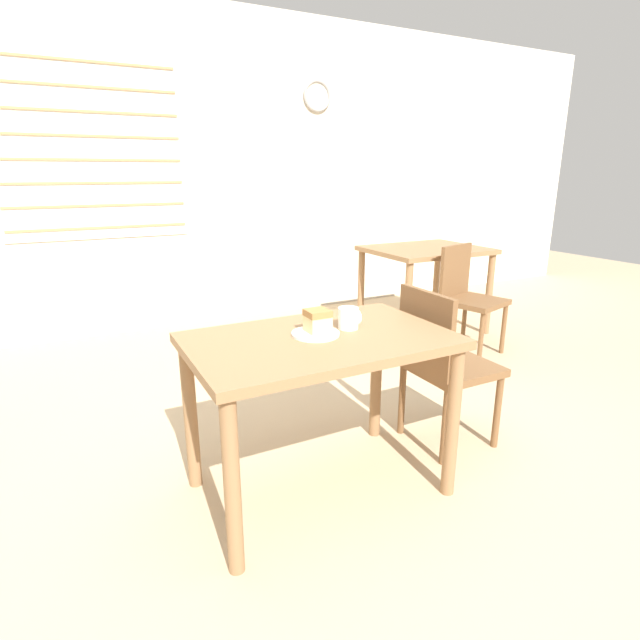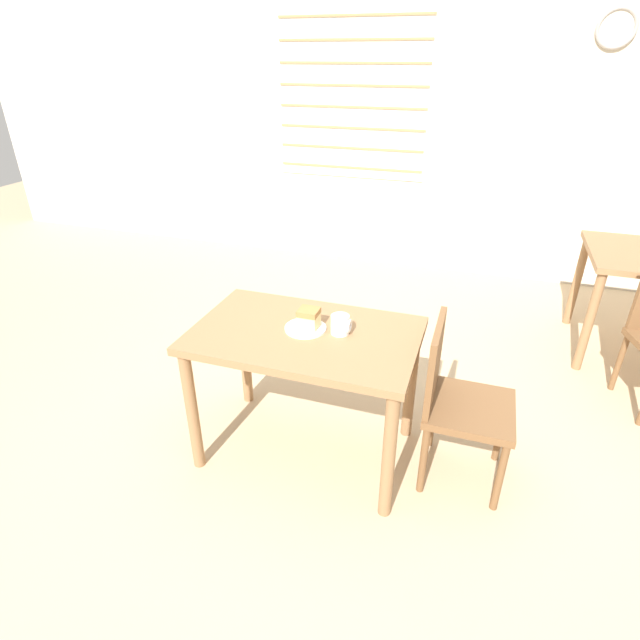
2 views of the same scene
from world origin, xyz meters
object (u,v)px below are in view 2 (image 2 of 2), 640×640
object	(u,v)px
dining_table_near	(305,351)
plate	(305,328)
chair_near_window	(457,399)
coffee_mug	(341,325)
cake_slice	(309,318)

from	to	relation	value
dining_table_near	plate	size ratio (longest dim) A/B	5.38
dining_table_near	chair_near_window	world-z (taller)	chair_near_window
chair_near_window	coffee_mug	distance (m)	0.66
plate	coffee_mug	distance (m)	0.18
plate	cake_slice	world-z (taller)	cake_slice
dining_table_near	plate	bearing A→B (deg)	104.82
coffee_mug	chair_near_window	bearing A→B (deg)	2.58
cake_slice	chair_near_window	bearing A→B (deg)	2.68
dining_table_near	cake_slice	bearing A→B (deg)	76.86
plate	cake_slice	bearing A→B (deg)	30.17
dining_table_near	coffee_mug	world-z (taller)	coffee_mug
plate	coffee_mug	size ratio (longest dim) A/B	2.11
plate	coffee_mug	bearing A→B (deg)	5.55
cake_slice	coffee_mug	xyz separation A→B (m)	(0.16, 0.01, -0.01)
chair_near_window	cake_slice	distance (m)	0.81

